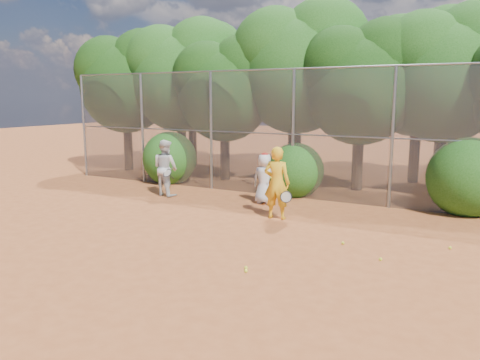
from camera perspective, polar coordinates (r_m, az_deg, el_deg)
The scene contains 22 objects.
ground at distance 9.38m, azimuth -1.86°, elevation -9.51°, with size 80.00×80.00×0.00m, color #A75225.
fence_back at distance 14.43m, azimuth 9.74°, elevation 5.58°, with size 20.05×0.09×4.03m.
tree_0 at distance 20.96m, azimuth -13.60°, elevation 11.94°, with size 4.38×3.81×6.00m.
tree_1 at distance 19.81m, azimuth -7.08°, elevation 12.93°, with size 4.64×4.03×6.35m.
tree_2 at distance 17.86m, azimuth -1.70°, elevation 11.47°, with size 3.99×3.47×5.47m.
tree_3 at distance 17.72m, azimuth 7.26°, elevation 14.03°, with size 4.89×4.26×6.70m.
tree_4 at distance 16.36m, azimuth 14.76°, elevation 11.89°, with size 4.19×3.64×5.73m.
tree_5 at distance 16.77m, azimuth 24.01°, elevation 12.30°, with size 4.51×3.92×6.17m.
tree_9 at distance 22.28m, azimuth -5.74°, elevation 13.08°, with size 4.83×4.20×6.62m.
tree_10 at distance 20.15m, azimuth 6.86°, elevation 14.21°, with size 5.15×4.48×7.06m.
tree_11 at distance 18.47m, azimuth 21.28°, elevation 12.56°, with size 4.64×4.03×6.35m.
bush_0 at distance 17.55m, azimuth -8.56°, elevation 2.93°, with size 2.00×2.00×2.00m, color #1B4C13.
bush_1 at distance 15.14m, azimuth 6.82°, elevation 1.47°, with size 1.80×1.80×1.80m, color #1B4C13.
bush_2 at distance 14.10m, azimuth 26.09°, elevation 0.70°, with size 2.20×2.20×2.20m, color #1B4C13.
player_yellow at distance 12.17m, azimuth 4.51°, elevation -0.36°, with size 0.88×0.57×1.90m.
player_teen at distance 13.91m, azimuth 3.00°, elevation 0.20°, with size 0.74×0.48×1.54m.
player_white at distance 15.23m, azimuth -9.07°, elevation 1.48°, with size 1.00×0.85×1.81m.
ball_0 at distance 10.44m, azimuth 12.44°, elevation -7.51°, with size 0.07×0.07×0.07m, color yellow.
ball_1 at distance 8.64m, azimuth 0.73°, elevation -11.01°, with size 0.07×0.07×0.07m, color yellow.
ball_2 at distance 9.62m, azimuth 16.75°, elevation -9.23°, with size 0.07×0.07×0.07m, color yellow.
ball_3 at distance 8.79m, azimuth 0.72°, elevation -10.64°, with size 0.07×0.07×0.07m, color yellow.
ball_4 at distance 10.82m, azimuth 24.24°, elevation -7.55°, with size 0.07×0.07×0.07m, color yellow.
Camera 1 is at (4.44, -7.65, 3.14)m, focal length 35.00 mm.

